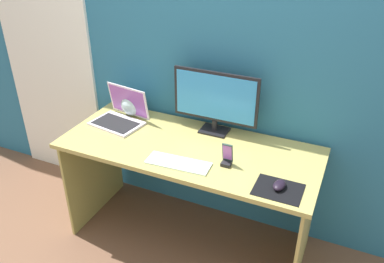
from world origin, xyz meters
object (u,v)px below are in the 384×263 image
Objects in this scene: keyboard_external at (178,163)px; mouse at (279,185)px; phone_in_dock at (227,158)px; laptop at (121,116)px; monitor at (215,100)px; fishbowl at (133,104)px.

keyboard_external is 3.72× the size of mouse.
mouse is 0.72× the size of phone_in_dock.
monitor is at bearing 12.90° from laptop.
laptop is 2.18× the size of fishbowl.
monitor reaches higher than fishbowl.
monitor is at bearing 121.86° from phone_in_dock.
monitor reaches higher than laptop.
phone_in_dock is at bearing 170.76° from mouse.
monitor is 1.50× the size of keyboard_external.
laptop is 0.65m from keyboard_external.
laptop is (-0.63, -0.14, -0.18)m from monitor.
phone_in_dock is (0.21, -0.33, -0.18)m from monitor.
fishbowl is (-0.61, -0.00, -0.15)m from monitor.
monitor is 0.43m from phone_in_dock.
fishbowl is at bearing 83.51° from laptop.
laptop reaches higher than fishbowl.
fishbowl is at bearing 166.75° from mouse.
monitor is 0.71m from mouse.
keyboard_external is at bearing -171.80° from mouse.
fishbowl is 1.22m from mouse.
laptop is 1.19m from mouse.
monitor is at bearing 148.25° from mouse.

